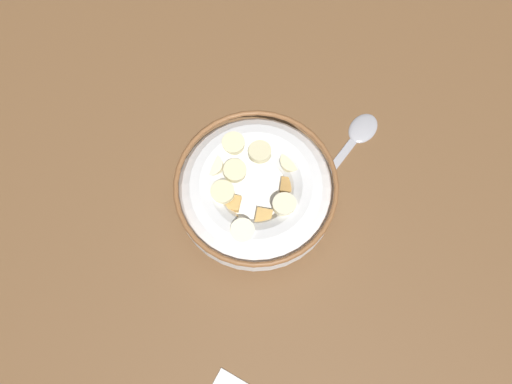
% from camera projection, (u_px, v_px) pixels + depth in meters
% --- Properties ---
extents(ground_plane, '(1.19, 1.19, 0.02)m').
position_uv_depth(ground_plane, '(256.00, 202.00, 0.61)').
color(ground_plane, brown).
extents(cereal_bowl, '(0.19, 0.19, 0.06)m').
position_uv_depth(cereal_bowl, '(256.00, 192.00, 0.57)').
color(cereal_bowl, white).
rests_on(cereal_bowl, ground_plane).
extents(spoon, '(0.16, 0.03, 0.01)m').
position_uv_depth(spoon, '(355.00, 138.00, 0.62)').
color(spoon, '#A5A5AD').
rests_on(spoon, ground_plane).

